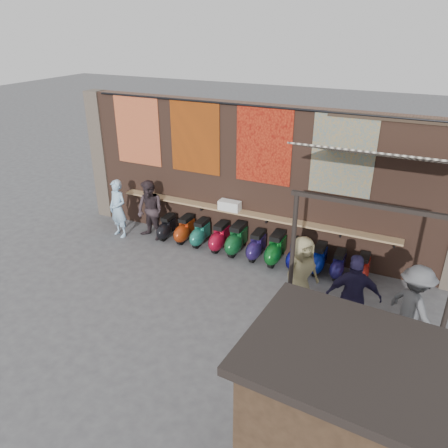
# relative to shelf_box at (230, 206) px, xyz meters

# --- Properties ---
(ground) EXTENTS (70.00, 70.00, 0.00)m
(ground) POSITION_rel_shelf_box_xyz_m (0.56, -2.30, -1.26)
(ground) COLOR #474749
(ground) RESTS_ON ground
(brick_wall) EXTENTS (10.00, 0.40, 4.00)m
(brick_wall) POSITION_rel_shelf_box_xyz_m (0.56, 0.40, 0.74)
(brick_wall) COLOR brown
(brick_wall) RESTS_ON ground
(pier_left) EXTENTS (0.50, 0.50, 4.00)m
(pier_left) POSITION_rel_shelf_box_xyz_m (-4.64, 0.40, 0.74)
(pier_left) COLOR #4C4238
(pier_left) RESTS_ON ground
(eating_counter) EXTENTS (8.00, 0.32, 0.05)m
(eating_counter) POSITION_rel_shelf_box_xyz_m (0.56, 0.03, -0.16)
(eating_counter) COLOR #9E7A51
(eating_counter) RESTS_ON brick_wall
(shelf_box) EXTENTS (0.61, 0.29, 0.26)m
(shelf_box) POSITION_rel_shelf_box_xyz_m (0.00, 0.00, 0.00)
(shelf_box) COLOR white
(shelf_box) RESTS_ON eating_counter
(tapestry_redgold) EXTENTS (1.50, 0.02, 2.00)m
(tapestry_redgold) POSITION_rel_shelf_box_xyz_m (-3.04, 0.18, 1.74)
(tapestry_redgold) COLOR maroon
(tapestry_redgold) RESTS_ON brick_wall
(tapestry_sun) EXTENTS (1.50, 0.02, 2.00)m
(tapestry_sun) POSITION_rel_shelf_box_xyz_m (-1.14, 0.18, 1.74)
(tapestry_sun) COLOR #E7580D
(tapestry_sun) RESTS_ON brick_wall
(tapestry_orange) EXTENTS (1.50, 0.02, 2.00)m
(tapestry_orange) POSITION_rel_shelf_box_xyz_m (0.86, 0.18, 1.74)
(tapestry_orange) COLOR #B23116
(tapestry_orange) RESTS_ON brick_wall
(tapestry_multi) EXTENTS (1.50, 0.02, 2.00)m
(tapestry_multi) POSITION_rel_shelf_box_xyz_m (2.86, 0.18, 1.74)
(tapestry_multi) COLOR #27678F
(tapestry_multi) RESTS_ON brick_wall
(hang_rail) EXTENTS (9.50, 0.06, 0.06)m
(hang_rail) POSITION_rel_shelf_box_xyz_m (0.56, 0.17, 2.72)
(hang_rail) COLOR black
(hang_rail) RESTS_ON brick_wall
(scooter_stool_0) EXTENTS (0.32, 0.72, 0.69)m
(scooter_stool_0) POSITION_rel_shelf_box_xyz_m (-1.88, -0.32, -0.91)
(scooter_stool_0) COLOR black
(scooter_stool_0) RESTS_ON ground
(scooter_stool_1) EXTENTS (0.35, 0.79, 0.75)m
(scooter_stool_1) POSITION_rel_shelf_box_xyz_m (-1.30, -0.27, -0.88)
(scooter_stool_1) COLOR #992F0D
(scooter_stool_1) RESTS_ON ground
(scooter_stool_2) EXTENTS (0.35, 0.78, 0.74)m
(scooter_stool_2) POSITION_rel_shelf_box_xyz_m (-0.78, -0.27, -0.89)
(scooter_stool_2) COLOR #1A6857
(scooter_stool_2) RESTS_ON ground
(scooter_stool_3) EXTENTS (0.37, 0.81, 0.77)m
(scooter_stool_3) POSITION_rel_shelf_box_xyz_m (-0.15, -0.30, -0.87)
(scooter_stool_3) COLOR maroon
(scooter_stool_3) RESTS_ON ground
(scooter_stool_4) EXTENTS (0.40, 0.88, 0.84)m
(scooter_stool_4) POSITION_rel_shelf_box_xyz_m (0.36, -0.29, -0.84)
(scooter_stool_4) COLOR #0F4C22
(scooter_stool_4) RESTS_ON ground
(scooter_stool_5) EXTENTS (0.36, 0.79, 0.75)m
(scooter_stool_5) POSITION_rel_shelf_box_xyz_m (0.96, -0.32, -0.88)
(scooter_stool_5) COLOR #23164E
(scooter_stool_5) RESTS_ON ground
(scooter_stool_6) EXTENTS (0.39, 0.88, 0.83)m
(scooter_stool_6) POSITION_rel_shelf_box_xyz_m (1.51, -0.34, -0.84)
(scooter_stool_6) COLOR #0B5119
(scooter_stool_6) RESTS_ON ground
(scooter_stool_7) EXTENTS (0.35, 0.78, 0.74)m
(scooter_stool_7) POSITION_rel_shelf_box_xyz_m (2.07, -0.35, -0.89)
(scooter_stool_7) COLOR #0D0C7A
(scooter_stool_7) RESTS_ON ground
(scooter_stool_8) EXTENTS (0.35, 0.77, 0.73)m
(scooter_stool_8) POSITION_rel_shelf_box_xyz_m (2.66, -0.30, -0.89)
(scooter_stool_8) COLOR navy
(scooter_stool_8) RESTS_ON ground
(scooter_stool_9) EXTENTS (0.32, 0.71, 0.67)m
(scooter_stool_9) POSITION_rel_shelf_box_xyz_m (3.17, -0.32, -0.92)
(scooter_stool_9) COLOR #1A1551
(scooter_stool_9) RESTS_ON ground
(scooter_stool_10) EXTENTS (0.32, 0.72, 0.68)m
(scooter_stool_10) POSITION_rel_shelf_box_xyz_m (3.75, -0.26, -0.92)
(scooter_stool_10) COLOR maroon
(scooter_stool_10) RESTS_ON ground
(diner_left) EXTENTS (0.72, 0.56, 1.75)m
(diner_left) POSITION_rel_shelf_box_xyz_m (-3.25, -0.79, -0.38)
(diner_left) COLOR #9EC5E6
(diner_left) RESTS_ON ground
(diner_right) EXTENTS (0.99, 0.85, 1.79)m
(diner_right) POSITION_rel_shelf_box_xyz_m (-2.28, -0.55, -0.36)
(diner_right) COLOR #33272B
(diner_right) RESTS_ON ground
(shopper_navy) EXTENTS (1.18, 0.73, 1.87)m
(shopper_navy) POSITION_rel_shelf_box_xyz_m (3.86, -2.52, -0.32)
(shopper_navy) COLOR #1B1632
(shopper_navy) RESTS_ON ground
(shopper_grey) EXTENTS (1.30, 1.29, 1.80)m
(shopper_grey) POSITION_rel_shelf_box_xyz_m (4.96, -2.32, -0.36)
(shopper_grey) COLOR #57595C
(shopper_grey) RESTS_ON ground
(shopper_tan) EXTENTS (0.94, 1.00, 1.72)m
(shopper_tan) POSITION_rel_shelf_box_xyz_m (2.64, -1.93, -0.40)
(shopper_tan) COLOR #95895F
(shopper_tan) RESTS_ON ground
(market_stall) EXTENTS (2.35, 1.83, 2.42)m
(market_stall) POSITION_rel_shelf_box_xyz_m (4.34, -6.04, -0.05)
(market_stall) COLOR black
(market_stall) RESTS_ON ground
(stall_roof) EXTENTS (2.63, 2.10, 0.12)m
(stall_roof) POSITION_rel_shelf_box_xyz_m (4.34, -6.04, 1.22)
(stall_roof) COLOR black
(stall_roof) RESTS_ON market_stall
(stall_sign) EXTENTS (1.20, 0.13, 0.50)m
(stall_sign) POSITION_rel_shelf_box_xyz_m (4.40, -5.18, 0.50)
(stall_sign) COLOR gold
(stall_sign) RESTS_ON market_stall
(stall_shelf) EXTENTS (1.86, 0.23, 0.06)m
(stall_shelf) POSITION_rel_shelf_box_xyz_m (4.40, -5.18, -0.37)
(stall_shelf) COLOR #473321
(stall_shelf) RESTS_ON market_stall
(awning_canvas) EXTENTS (3.20, 3.28, 0.97)m
(awning_canvas) POSITION_rel_shelf_box_xyz_m (4.06, -1.40, 2.29)
(awning_canvas) COLOR beige
(awning_canvas) RESTS_ON brick_wall
(awning_ledger) EXTENTS (3.30, 0.08, 0.12)m
(awning_ledger) POSITION_rel_shelf_box_xyz_m (4.06, 0.19, 2.69)
(awning_ledger) COLOR #33261C
(awning_ledger) RESTS_ON brick_wall
(awning_header) EXTENTS (3.00, 0.08, 0.08)m
(awning_header) POSITION_rel_shelf_box_xyz_m (4.06, -2.90, 1.82)
(awning_header) COLOR black
(awning_header) RESTS_ON awning_post_left
(awning_post_left) EXTENTS (0.09, 0.09, 3.10)m
(awning_post_left) POSITION_rel_shelf_box_xyz_m (2.66, -2.90, 0.29)
(awning_post_left) COLOR black
(awning_post_left) RESTS_ON ground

